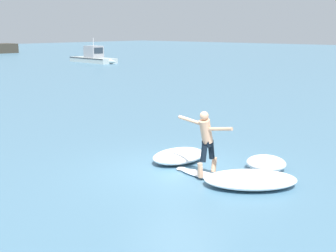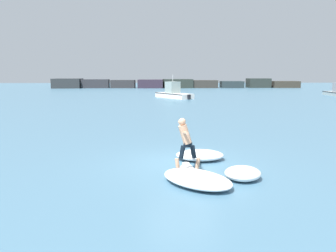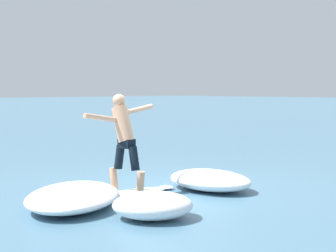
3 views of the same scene
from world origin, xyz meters
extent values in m
plane|color=teal|center=(0.00, 0.00, 0.00)|extent=(200.00, 200.00, 0.00)
ellipsoid|color=white|center=(0.14, -0.95, 0.04)|extent=(0.58, 1.84, 0.08)
ellipsoid|color=white|center=(0.18, -0.03, 0.04)|extent=(0.29, 0.27, 0.07)
ellipsoid|color=#2870B2|center=(0.14, -0.95, 0.04)|extent=(0.60, 1.85, 0.04)
cone|color=black|center=(0.11, -1.70, -0.06)|extent=(0.05, 0.05, 0.14)
cone|color=black|center=(0.26, -1.58, -0.06)|extent=(0.05, 0.05, 0.14)
cone|color=black|center=(-0.02, -1.57, -0.06)|extent=(0.05, 0.05, 0.14)
cylinder|color=tan|center=(-0.20, -0.98, 0.28)|extent=(0.19, 0.14, 0.40)
cylinder|color=black|center=(-0.05, -0.97, 0.68)|extent=(0.23, 0.17, 0.44)
cylinder|color=tan|center=(0.48, -0.93, 0.28)|extent=(0.19, 0.14, 0.40)
cylinder|color=black|center=(0.33, -0.94, 0.68)|extent=(0.23, 0.17, 0.44)
cube|color=black|center=(0.14, -0.95, 0.93)|extent=(0.28, 0.22, 0.16)
cylinder|color=tan|center=(0.05, -0.96, 1.27)|extent=(0.48, 0.32, 0.69)
sphere|color=tan|center=(-0.05, -0.97, 1.69)|extent=(0.23, 0.23, 0.23)
cylinder|color=tan|center=(0.02, -1.44, 1.40)|extent=(0.14, 0.68, 0.21)
cylinder|color=tan|center=(-0.06, -0.49, 1.51)|extent=(0.14, 0.68, 0.20)
cube|color=#A3B1B0|center=(25.39, 34.32, 0.28)|extent=(2.52, 6.76, 0.57)
cone|color=#A3B1B0|center=(25.10, 30.56, 0.28)|extent=(0.66, 1.20, 0.57)
cube|color=black|center=(25.39, 34.32, 0.52)|extent=(2.58, 6.70, 0.08)
cube|color=#919398|center=(25.38, 34.15, 1.24)|extent=(1.65, 1.99, 1.33)
cube|color=#232D38|center=(25.31, 33.21, 1.40)|extent=(1.21, 0.12, 0.67)
cylinder|color=silver|center=(25.38, 34.15, 2.35)|extent=(0.06, 0.06, 0.90)
cube|color=black|center=(25.66, 37.75, 0.31)|extent=(0.38, 0.31, 0.52)
ellipsoid|color=white|center=(1.75, -1.78, 0.20)|extent=(1.59, 1.60, 0.39)
ellipsoid|color=white|center=(0.75, 0.55, 0.19)|extent=(1.86, 1.32, 0.37)
ellipsoid|color=white|center=(0.29, -2.18, 0.17)|extent=(2.61, 2.68, 0.34)
camera|label=1|loc=(-9.39, -8.01, 3.86)|focal=50.00mm
camera|label=2|loc=(-0.93, -11.32, 3.22)|focal=35.00mm
camera|label=3|loc=(7.77, -7.17, 1.90)|focal=60.00mm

